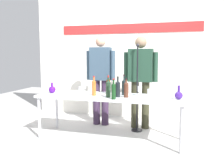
# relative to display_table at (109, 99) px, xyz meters

# --- Properties ---
(ground_plane) EXTENTS (10.00, 10.00, 0.00)m
(ground_plane) POSITION_rel_display_table_xyz_m (0.00, 0.00, -0.67)
(ground_plane) COLOR #BBB9B6
(back_wall) EXTENTS (4.39, 0.11, 3.00)m
(back_wall) POSITION_rel_display_table_xyz_m (0.00, 1.47, 0.83)
(back_wall) COLOR white
(back_wall) RESTS_ON ground
(display_table) EXTENTS (2.39, 0.68, 0.73)m
(display_table) POSITION_rel_display_table_xyz_m (0.00, 0.00, 0.00)
(display_table) COLOR silver
(display_table) RESTS_ON ground
(decanter_blue_left) EXTENTS (0.12, 0.12, 0.18)m
(decanter_blue_left) POSITION_rel_display_table_xyz_m (-1.03, -0.03, 0.12)
(decanter_blue_left) COLOR #4F138E
(decanter_blue_left) RESTS_ON display_table
(decanter_blue_right) EXTENTS (0.12, 0.12, 0.21)m
(decanter_blue_right) POSITION_rel_display_table_xyz_m (1.08, -0.03, 0.12)
(decanter_blue_right) COLOR #422287
(decanter_blue_right) RESTS_ON display_table
(presenter_left) EXTENTS (0.59, 0.22, 1.74)m
(presenter_left) POSITION_rel_display_table_xyz_m (-0.39, 0.71, 0.32)
(presenter_left) COLOR #35243C
(presenter_left) RESTS_ON ground
(presenter_right) EXTENTS (0.64, 0.22, 1.73)m
(presenter_right) POSITION_rel_display_table_xyz_m (0.39, 0.71, 0.33)
(presenter_right) COLOR #30301F
(presenter_right) RESTS_ON ground
(wine_bottle_0) EXTENTS (0.07, 0.07, 0.32)m
(wine_bottle_0) POSITION_rel_display_table_xyz_m (-0.24, -0.07, 0.19)
(wine_bottle_0) COLOR #CF6427
(wine_bottle_0) RESTS_ON display_table
(wine_bottle_1) EXTENTS (0.07, 0.07, 0.32)m
(wine_bottle_1) POSITION_rel_display_table_xyz_m (-0.07, 0.17, 0.19)
(wine_bottle_1) COLOR #522E0E
(wine_bottle_1) RESTS_ON display_table
(wine_bottle_2) EXTENTS (0.08, 0.08, 0.33)m
(wine_bottle_2) POSITION_rel_display_table_xyz_m (0.02, -0.15, 0.19)
(wine_bottle_2) COLOR #213B25
(wine_bottle_2) RESTS_ON display_table
(wine_bottle_3) EXTENTS (0.08, 0.08, 0.32)m
(wine_bottle_3) POSITION_rel_display_table_xyz_m (0.16, -0.09, 0.19)
(wine_bottle_3) COLOR black
(wine_bottle_3) RESTS_ON display_table
(wine_bottle_4) EXTENTS (0.07, 0.07, 0.33)m
(wine_bottle_4) POSITION_rel_display_table_xyz_m (0.21, 0.13, 0.19)
(wine_bottle_4) COLOR black
(wine_bottle_4) RESTS_ON display_table
(wine_bottle_5) EXTENTS (0.07, 0.07, 0.31)m
(wine_bottle_5) POSITION_rel_display_table_xyz_m (0.15, -0.28, 0.19)
(wine_bottle_5) COLOR #133B19
(wine_bottle_5) RESTS_ON display_table
(wine_bottle_6) EXTENTS (0.07, 0.07, 0.30)m
(wine_bottle_6) POSITION_rel_display_table_xyz_m (0.30, -0.08, 0.19)
(wine_bottle_6) COLOR #4D291C
(wine_bottle_6) RESTS_ON display_table
(wine_glass_left_0) EXTENTS (0.06, 0.06, 0.14)m
(wine_glass_left_0) POSITION_rel_display_table_xyz_m (-0.78, -0.08, 0.15)
(wine_glass_left_0) COLOR white
(wine_glass_left_0) RESTS_ON display_table
(wine_glass_left_1) EXTENTS (0.07, 0.07, 0.14)m
(wine_glass_left_1) POSITION_rel_display_table_xyz_m (-0.54, 0.22, 0.15)
(wine_glass_left_1) COLOR white
(wine_glass_left_1) RESTS_ON display_table
(wine_glass_left_2) EXTENTS (0.07, 0.07, 0.13)m
(wine_glass_left_2) POSITION_rel_display_table_xyz_m (-0.80, 0.13, 0.15)
(wine_glass_left_2) COLOR white
(wine_glass_left_2) RESTS_ON display_table
(wine_glass_left_3) EXTENTS (0.06, 0.06, 0.15)m
(wine_glass_left_3) POSITION_rel_display_table_xyz_m (-0.43, -0.18, 0.17)
(wine_glass_left_3) COLOR white
(wine_glass_left_3) RESTS_ON display_table
(wine_glass_right_0) EXTENTS (0.07, 0.07, 0.16)m
(wine_glass_right_0) POSITION_rel_display_table_xyz_m (0.48, 0.11, 0.17)
(wine_glass_right_0) COLOR white
(wine_glass_right_0) RESTS_ON display_table
(wine_glass_right_1) EXTENTS (0.07, 0.07, 0.15)m
(wine_glass_right_1) POSITION_rel_display_table_xyz_m (0.90, 0.06, 0.17)
(wine_glass_right_1) COLOR white
(wine_glass_right_1) RESTS_ON display_table
(wine_glass_right_2) EXTENTS (0.07, 0.07, 0.14)m
(wine_glass_right_2) POSITION_rel_display_table_xyz_m (0.90, -0.12, 0.15)
(wine_glass_right_2) COLOR white
(wine_glass_right_2) RESTS_ON display_table
(wine_glass_right_3) EXTENTS (0.06, 0.06, 0.15)m
(wine_glass_right_3) POSITION_rel_display_table_xyz_m (0.81, -0.28, 0.16)
(wine_glass_right_3) COLOR white
(wine_glass_right_3) RESTS_ON display_table
(wine_glass_right_4) EXTENTS (0.07, 0.07, 0.14)m
(wine_glass_right_4) POSITION_rel_display_table_xyz_m (0.65, -0.04, 0.16)
(wine_glass_right_4) COLOR white
(wine_glass_right_4) RESTS_ON display_table
(microphone_stand) EXTENTS (0.20, 0.20, 1.58)m
(microphone_stand) POSITION_rel_display_table_xyz_m (0.37, 0.52, -0.14)
(microphone_stand) COLOR black
(microphone_stand) RESTS_ON ground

